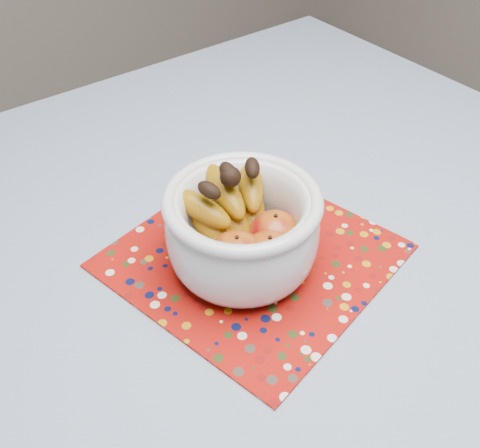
{
  "coord_description": "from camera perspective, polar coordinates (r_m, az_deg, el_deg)",
  "views": [
    {
      "loc": [
        -0.37,
        -0.39,
        1.32
      ],
      "look_at": [
        -0.04,
        0.04,
        0.84
      ],
      "focal_mm": 42.0,
      "sensor_mm": 36.0,
      "label": 1
    }
  ],
  "objects": [
    {
      "name": "table",
      "position": [
        0.85,
        3.84,
        -8.89
      ],
      "size": [
        1.2,
        1.2,
        0.75
      ],
      "color": "brown",
      "rests_on": "ground"
    },
    {
      "name": "tablecloth",
      "position": [
        0.78,
        4.11,
        -5.09
      ],
      "size": [
        1.32,
        1.32,
        0.01
      ],
      "primitive_type": "cube",
      "color": "slate",
      "rests_on": "table"
    },
    {
      "name": "placemat",
      "position": [
        0.8,
        1.3,
        -3.24
      ],
      "size": [
        0.41,
        0.41,
        0.0
      ],
      "primitive_type": "cube",
      "rotation": [
        0.0,
        0.0,
        0.22
      ],
      "color": "maroon",
      "rests_on": "tablecloth"
    },
    {
      "name": "fruit_bowl",
      "position": [
        0.74,
        0.14,
        -0.03
      ],
      "size": [
        0.21,
        0.2,
        0.16
      ],
      "color": "silver",
      "rests_on": "placemat"
    }
  ]
}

